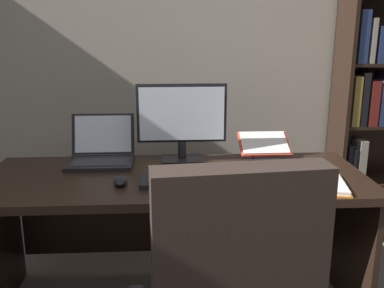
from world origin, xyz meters
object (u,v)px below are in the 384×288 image
(computer_mouse, at_px, (120,181))
(reading_stand_with_book, at_px, (265,146))
(open_binder, at_px, (299,183))
(notepad, at_px, (242,168))
(monitor, at_px, (182,123))
(keyboard, at_px, (185,181))
(pen, at_px, (246,167))
(desk, at_px, (176,204))
(laptop, at_px, (101,153))

(computer_mouse, xyz_separation_m, reading_stand_with_book, (0.77, 0.41, 0.04))
(open_binder, distance_m, notepad, 0.34)
(monitor, distance_m, keyboard, 0.41)
(open_binder, bearing_deg, keyboard, -175.63)
(computer_mouse, height_order, notepad, computer_mouse)
(notepad, bearing_deg, pen, 0.00)
(desk, xyz_separation_m, monitor, (0.04, 0.15, 0.40))
(desk, height_order, pen, pen)
(monitor, bearing_deg, notepad, -27.08)
(laptop, bearing_deg, pen, -12.07)
(desk, bearing_deg, keyboard, -79.00)
(open_binder, xyz_separation_m, pen, (-0.21, 0.25, 0.00))
(open_binder, bearing_deg, reading_stand_with_book, 107.82)
(monitor, height_order, reading_stand_with_book, monitor)
(desk, distance_m, keyboard, 0.29)
(keyboard, relative_size, reading_stand_with_book, 1.49)
(keyboard, bearing_deg, pen, 31.71)
(open_binder, distance_m, pen, 0.33)
(keyboard, distance_m, reading_stand_with_book, 0.62)
(monitor, distance_m, open_binder, 0.70)
(reading_stand_with_book, bearing_deg, notepad, -128.47)
(computer_mouse, bearing_deg, notepad, 18.33)
(desk, relative_size, reading_stand_with_book, 6.70)
(computer_mouse, distance_m, reading_stand_with_book, 0.87)
(desk, bearing_deg, pen, -0.74)
(laptop, relative_size, open_binder, 0.75)
(computer_mouse, distance_m, notepad, 0.64)
(laptop, distance_m, reading_stand_with_book, 0.91)
(notepad, bearing_deg, desk, 179.21)
(monitor, distance_m, laptop, 0.47)
(keyboard, bearing_deg, open_binder, -5.37)
(desk, xyz_separation_m, pen, (0.36, -0.00, 0.20))
(keyboard, bearing_deg, monitor, 90.00)
(computer_mouse, relative_size, notepad, 0.50)
(notepad, bearing_deg, laptop, 167.62)
(keyboard, relative_size, pen, 3.00)
(monitor, bearing_deg, open_binder, -37.29)
(notepad, bearing_deg, open_binder, -47.57)
(monitor, distance_m, computer_mouse, 0.50)
(monitor, height_order, computer_mouse, monitor)
(open_binder, relative_size, pen, 3.29)
(monitor, distance_m, reading_stand_with_book, 0.49)
(computer_mouse, relative_size, pen, 0.74)
(keyboard, bearing_deg, notepad, 33.36)
(open_binder, bearing_deg, laptop, 166.68)
(computer_mouse, bearing_deg, desk, 38.18)
(keyboard, relative_size, notepad, 2.00)
(pen, bearing_deg, reading_stand_with_book, 55.10)
(reading_stand_with_book, bearing_deg, laptop, -177.25)
(monitor, bearing_deg, computer_mouse, -130.19)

